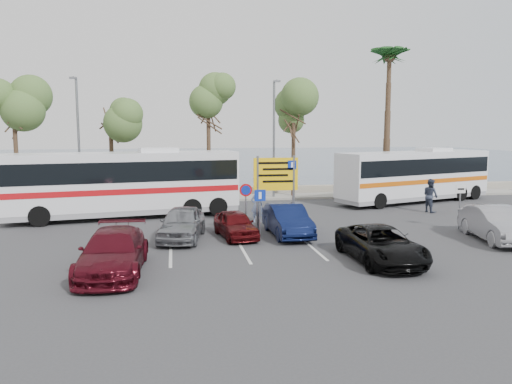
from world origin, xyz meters
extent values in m
plane|color=#363639|center=(0.00, 0.00, 0.00)|extent=(120.00, 120.00, 0.00)
cube|color=gray|center=(0.00, 14.00, 0.07)|extent=(44.00, 2.40, 0.15)
cube|color=gray|center=(0.00, 16.00, 0.30)|extent=(48.00, 0.80, 0.60)
plane|color=#3F5266|center=(0.00, 60.00, 0.01)|extent=(140.00, 140.00, 0.00)
cylinder|color=#382619|center=(-14.00, 14.00, 2.81)|extent=(0.28, 0.28, 5.32)
cylinder|color=#382619|center=(-8.00, 14.00, 2.67)|extent=(0.28, 0.28, 5.04)
cylinder|color=#382619|center=(-1.50, 14.00, 2.95)|extent=(0.28, 0.28, 5.60)
cylinder|color=#382619|center=(4.50, 14.00, 2.74)|extent=(0.28, 0.28, 5.18)
cylinder|color=#382619|center=(11.50, 14.00, 5.15)|extent=(0.48, 0.48, 10.00)
cylinder|color=slate|center=(-10.00, 13.60, 4.15)|extent=(0.16, 0.16, 8.00)
cylinder|color=slate|center=(-10.00, 13.15, 8.10)|extent=(0.12, 0.90, 0.12)
cube|color=slate|center=(-10.00, 12.65, 8.05)|extent=(0.45, 0.25, 0.12)
cylinder|color=slate|center=(3.00, 13.60, 4.15)|extent=(0.16, 0.16, 8.00)
cylinder|color=slate|center=(3.00, 13.15, 8.10)|extent=(0.12, 0.90, 0.12)
cube|color=slate|center=(3.00, 12.65, 8.05)|extent=(0.45, 0.25, 0.12)
cylinder|color=slate|center=(0.10, 3.20, 1.80)|extent=(0.12, 0.12, 3.60)
cylinder|color=slate|center=(1.90, 3.20, 1.80)|extent=(0.12, 0.12, 3.60)
cube|color=yellow|center=(1.00, 3.20, 2.70)|extent=(2.20, 0.06, 1.60)
cube|color=#0C2699|center=(1.80, 3.16, 3.15)|extent=(0.42, 0.01, 0.42)
cylinder|color=slate|center=(-0.60, 2.40, 1.10)|extent=(0.07, 0.07, 2.20)
cylinder|color=#B20C0C|center=(-0.60, 2.37, 2.05)|extent=(0.60, 0.03, 0.60)
cylinder|color=slate|center=(-0.20, 0.80, 1.10)|extent=(0.07, 0.07, 2.20)
cube|color=#0C2699|center=(-0.20, 0.78, 2.00)|extent=(0.50, 0.03, 0.50)
cylinder|color=slate|center=(9.80, 1.50, 1.10)|extent=(0.07, 0.07, 2.20)
cube|color=white|center=(9.80, 1.48, 2.00)|extent=(0.50, 0.03, 0.40)
cube|color=silver|center=(-6.58, 7.55, 2.09)|extent=(12.63, 4.72, 3.04)
cube|color=black|center=(-6.58, 7.55, 2.63)|extent=(12.40, 4.72, 1.08)
cube|color=#AF0D13|center=(-6.58, 7.55, 1.60)|extent=(12.52, 4.73, 0.31)
cube|color=gray|center=(-6.58, 7.55, 0.57)|extent=(12.51, 4.67, 0.57)
cube|color=silver|center=(-6.58, 7.55, 3.73)|extent=(2.31, 1.98, 0.25)
cube|color=silver|center=(11.99, 10.50, 1.96)|extent=(11.76, 6.12, 2.85)
cube|color=black|center=(11.99, 10.50, 2.46)|extent=(11.56, 6.08, 1.01)
cube|color=#C4550B|center=(11.99, 10.50, 1.50)|extent=(11.66, 6.11, 0.29)
cube|color=gray|center=(11.99, 10.50, 0.53)|extent=(11.65, 6.06, 0.53)
cube|color=silver|center=(11.99, 10.50, 3.50)|extent=(2.33, 2.09, 0.23)
imported|color=gray|center=(-3.60, 1.50, 0.73)|extent=(2.50, 4.56, 1.47)
imported|color=#0E1742|center=(1.20, 1.50, 0.72)|extent=(1.64, 4.40, 1.44)
imported|color=#500D18|center=(-6.00, -3.42, 0.74)|extent=(2.26, 5.15, 1.47)
imported|color=#4F0B0E|center=(-1.20, 1.50, 0.61)|extent=(1.97, 3.76, 1.22)
imported|color=black|center=(3.60, -3.50, 0.65)|extent=(2.24, 4.74, 1.31)
imported|color=#949499|center=(10.00, -1.03, 0.76)|extent=(2.40, 4.83, 1.52)
imported|color=#9BAFE1|center=(0.37, 5.00, 0.91)|extent=(0.69, 0.48, 1.81)
imported|color=#313849|center=(11.00, 6.50, 0.99)|extent=(0.93, 1.09, 1.98)
camera|label=1|loc=(-3.91, -20.54, 4.91)|focal=35.00mm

